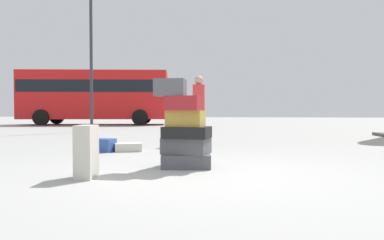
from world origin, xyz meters
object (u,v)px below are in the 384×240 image
(suitcase_cream_right_side, at_px, (86,152))
(suitcase_navy_foreground_near, at_px, (100,145))
(suitcase_navy_foreground_far, at_px, (190,139))
(parked_bus, at_px, (96,94))
(suitcase_cream_white_trunk, at_px, (128,147))
(person_bearded_onlooker, at_px, (199,104))
(suitcase_tower, at_px, (184,132))
(lamp_post, at_px, (91,38))

(suitcase_cream_right_side, bearing_deg, suitcase_navy_foreground_near, 103.16)
(suitcase_navy_foreground_far, bearing_deg, parked_bus, 126.97)
(suitcase_cream_white_trunk, height_order, person_bearded_onlooker, person_bearded_onlooker)
(suitcase_navy_foreground_near, height_order, parked_bus, parked_bus)
(suitcase_cream_right_side, distance_m, parked_bus, 17.33)
(person_bearded_onlooker, bearing_deg, suitcase_tower, -20.14)
(suitcase_navy_foreground_near, xyz_separation_m, lamp_post, (-2.98, 6.38, 3.57))
(person_bearded_onlooker, xyz_separation_m, lamp_post, (-4.81, 4.65, 2.69))
(parked_bus, xyz_separation_m, lamp_post, (2.72, -6.83, 1.87))
(suitcase_cream_right_side, distance_m, lamp_post, 10.47)
(lamp_post, bearing_deg, parked_bus, 111.69)
(suitcase_navy_foreground_far, height_order, lamp_post, lamp_post)
(suitcase_cream_white_trunk, xyz_separation_m, parked_bus, (-6.24, 13.07, 1.75))
(suitcase_tower, xyz_separation_m, parked_bus, (-7.72, 14.99, 1.31))
(suitcase_tower, bearing_deg, suitcase_navy_foreground_near, 138.67)
(suitcase_cream_right_side, height_order, person_bearded_onlooker, person_bearded_onlooker)
(suitcase_tower, height_order, suitcase_navy_foreground_near, suitcase_tower)
(suitcase_tower, xyz_separation_m, suitcase_cream_right_side, (-1.09, -0.95, -0.20))
(suitcase_cream_white_trunk, height_order, parked_bus, parked_bus)
(person_bearded_onlooker, bearing_deg, parked_bus, -170.08)
(suitcase_tower, bearing_deg, lamp_post, 121.51)
(suitcase_navy_foreground_far, relative_size, suitcase_navy_foreground_near, 1.04)
(suitcase_navy_foreground_near, bearing_deg, suitcase_tower, -30.87)
(suitcase_navy_foreground_near, height_order, person_bearded_onlooker, person_bearded_onlooker)
(suitcase_cream_right_side, relative_size, person_bearded_onlooker, 0.39)
(suitcase_navy_foreground_far, height_order, suitcase_cream_right_side, suitcase_cream_right_side)
(suitcase_navy_foreground_far, relative_size, parked_bus, 0.07)
(suitcase_cream_white_trunk, relative_size, parked_bus, 0.06)
(suitcase_tower, distance_m, person_bearded_onlooker, 3.55)
(suitcase_navy_foreground_near, bearing_deg, suitcase_cream_right_side, -60.51)
(suitcase_navy_foreground_far, bearing_deg, suitcase_navy_foreground_near, 179.44)
(suitcase_tower, height_order, person_bearded_onlooker, person_bearded_onlooker)
(suitcase_navy_foreground_far, distance_m, lamp_post, 8.92)
(person_bearded_onlooker, bearing_deg, lamp_post, -157.37)
(suitcase_tower, xyz_separation_m, lamp_post, (-5.00, 8.16, 3.17))
(parked_bus, bearing_deg, suitcase_cream_right_side, -76.94)
(person_bearded_onlooker, bearing_deg, suitcase_navy_foreground_near, -70.00)
(parked_bus, bearing_deg, lamp_post, -77.85)
(suitcase_tower, height_order, suitcase_cream_white_trunk, suitcase_tower)
(suitcase_tower, xyz_separation_m, person_bearded_onlooker, (-0.19, 3.51, 0.49))
(suitcase_tower, distance_m, parked_bus, 16.92)
(suitcase_cream_white_trunk, xyz_separation_m, person_bearded_onlooker, (1.29, 1.58, 0.93))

